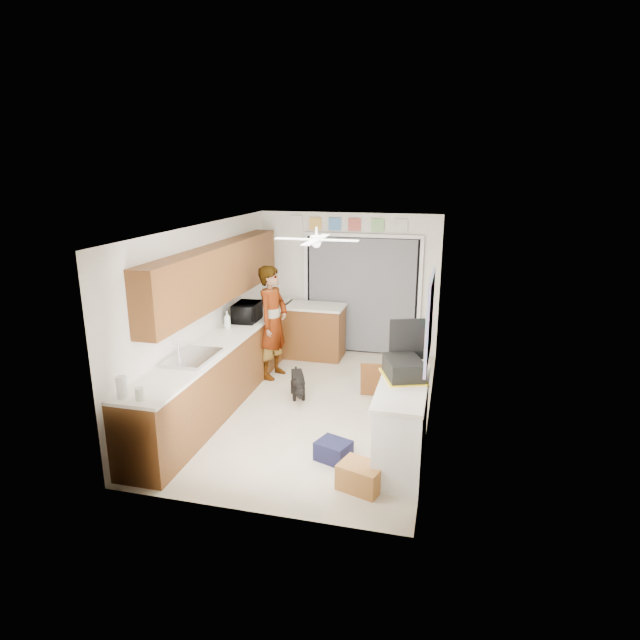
# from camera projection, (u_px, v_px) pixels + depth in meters

# --- Properties ---
(floor) EXTENTS (5.00, 5.00, 0.00)m
(floor) POSITION_uv_depth(u_px,v_px,m) (313.00, 406.00, 7.56)
(floor) COLOR #BEB399
(floor) RESTS_ON ground
(ceiling) EXTENTS (5.00, 5.00, 0.00)m
(ceiling) POSITION_uv_depth(u_px,v_px,m) (312.00, 228.00, 6.88)
(ceiling) COLOR white
(ceiling) RESTS_ON ground
(wall_back) EXTENTS (3.20, 0.00, 3.20)m
(wall_back) POSITION_uv_depth(u_px,v_px,m) (348.00, 284.00, 9.55)
(wall_back) COLOR white
(wall_back) RESTS_ON ground
(wall_front) EXTENTS (3.20, 0.00, 3.20)m
(wall_front) POSITION_uv_depth(u_px,v_px,m) (243.00, 393.00, 4.89)
(wall_front) COLOR white
(wall_front) RESTS_ON ground
(wall_left) EXTENTS (0.00, 5.00, 5.00)m
(wall_left) POSITION_uv_depth(u_px,v_px,m) (204.00, 313.00, 7.59)
(wall_left) COLOR white
(wall_left) RESTS_ON ground
(wall_right) EXTENTS (0.00, 5.00, 5.00)m
(wall_right) POSITION_uv_depth(u_px,v_px,m) (433.00, 329.00, 6.85)
(wall_right) COLOR white
(wall_right) RESTS_ON ground
(left_base_cabinets) EXTENTS (0.60, 4.80, 0.90)m
(left_base_cabinets) POSITION_uv_depth(u_px,v_px,m) (226.00, 368.00, 7.74)
(left_base_cabinets) COLOR brown
(left_base_cabinets) RESTS_ON floor
(left_countertop) EXTENTS (0.62, 4.80, 0.04)m
(left_countertop) POSITION_uv_depth(u_px,v_px,m) (226.00, 337.00, 7.61)
(left_countertop) COLOR white
(left_countertop) RESTS_ON left_base_cabinets
(upper_cabinets) EXTENTS (0.32, 4.00, 0.80)m
(upper_cabinets) POSITION_uv_depth(u_px,v_px,m) (218.00, 273.00, 7.59)
(upper_cabinets) COLOR brown
(upper_cabinets) RESTS_ON wall_left
(sink_basin) EXTENTS (0.50, 0.76, 0.06)m
(sink_basin) POSITION_uv_depth(u_px,v_px,m) (193.00, 358.00, 6.67)
(sink_basin) COLOR silver
(sink_basin) RESTS_ON left_countertop
(faucet) EXTENTS (0.03, 0.03, 0.22)m
(faucet) POSITION_uv_depth(u_px,v_px,m) (178.00, 349.00, 6.69)
(faucet) COLOR silver
(faucet) RESTS_ON left_countertop
(peninsula_base) EXTENTS (1.00, 0.60, 0.90)m
(peninsula_base) POSITION_uv_depth(u_px,v_px,m) (314.00, 332.00, 9.42)
(peninsula_base) COLOR brown
(peninsula_base) RESTS_ON floor
(peninsula_top) EXTENTS (1.04, 0.64, 0.04)m
(peninsula_top) POSITION_uv_depth(u_px,v_px,m) (314.00, 306.00, 9.29)
(peninsula_top) COLOR white
(peninsula_top) RESTS_ON peninsula_base
(back_opening_recess) EXTENTS (2.00, 0.06, 2.10)m
(back_opening_recess) POSITION_uv_depth(u_px,v_px,m) (362.00, 296.00, 9.52)
(back_opening_recess) COLOR black
(back_opening_recess) RESTS_ON wall_back
(curtain_panel) EXTENTS (1.90, 0.03, 2.05)m
(curtain_panel) POSITION_uv_depth(u_px,v_px,m) (361.00, 296.00, 9.48)
(curtain_panel) COLOR slate
(curtain_panel) RESTS_ON wall_back
(door_trim_left) EXTENTS (0.06, 0.04, 2.10)m
(door_trim_left) POSITION_uv_depth(u_px,v_px,m) (306.00, 293.00, 9.73)
(door_trim_left) COLOR white
(door_trim_left) RESTS_ON wall_back
(door_trim_right) EXTENTS (0.06, 0.04, 2.10)m
(door_trim_right) POSITION_uv_depth(u_px,v_px,m) (419.00, 299.00, 9.26)
(door_trim_right) COLOR white
(door_trim_right) RESTS_ON wall_back
(door_trim_head) EXTENTS (2.10, 0.04, 0.06)m
(door_trim_head) POSITION_uv_depth(u_px,v_px,m) (363.00, 236.00, 9.20)
(door_trim_head) COLOR white
(door_trim_head) RESTS_ON wall_back
(header_frame_0) EXTENTS (0.22, 0.02, 0.22)m
(header_frame_0) POSITION_uv_depth(u_px,v_px,m) (315.00, 224.00, 9.38)
(header_frame_0) COLOR gold
(header_frame_0) RESTS_ON wall_back
(header_frame_1) EXTENTS (0.22, 0.02, 0.22)m
(header_frame_1) POSITION_uv_depth(u_px,v_px,m) (335.00, 224.00, 9.30)
(header_frame_1) COLOR #4B83C8
(header_frame_1) RESTS_ON wall_back
(header_frame_2) EXTENTS (0.22, 0.02, 0.22)m
(header_frame_2) POSITION_uv_depth(u_px,v_px,m) (355.00, 225.00, 9.21)
(header_frame_2) COLOR #BD5346
(header_frame_2) RESTS_ON wall_back
(header_frame_3) EXTENTS (0.22, 0.02, 0.22)m
(header_frame_3) POSITION_uv_depth(u_px,v_px,m) (378.00, 225.00, 9.12)
(header_frame_3) COLOR #81C26F
(header_frame_3) RESTS_ON wall_back
(header_frame_4) EXTENTS (0.22, 0.02, 0.22)m
(header_frame_4) POSITION_uv_depth(u_px,v_px,m) (401.00, 226.00, 9.03)
(header_frame_4) COLOR silver
(header_frame_4) RESTS_ON wall_back
(route66_sign) EXTENTS (0.22, 0.02, 0.26)m
(route66_sign) POSITION_uv_depth(u_px,v_px,m) (296.00, 223.00, 9.46)
(route66_sign) COLOR silver
(route66_sign) RESTS_ON wall_back
(right_counter_base) EXTENTS (0.50, 1.40, 0.90)m
(right_counter_base) POSITION_uv_depth(u_px,v_px,m) (402.00, 425.00, 6.00)
(right_counter_base) COLOR white
(right_counter_base) RESTS_ON floor
(right_counter_top) EXTENTS (0.54, 1.44, 0.04)m
(right_counter_top) POSITION_uv_depth(u_px,v_px,m) (403.00, 387.00, 5.88)
(right_counter_top) COLOR white
(right_counter_top) RESTS_ON right_counter_base
(abstract_painting) EXTENTS (0.03, 1.15, 0.95)m
(abstract_painting) POSITION_uv_depth(u_px,v_px,m) (430.00, 320.00, 5.81)
(abstract_painting) COLOR #F359BD
(abstract_painting) RESTS_ON wall_right
(ceiling_fan) EXTENTS (1.14, 1.14, 0.24)m
(ceiling_fan) POSITION_uv_depth(u_px,v_px,m) (316.00, 240.00, 7.11)
(ceiling_fan) COLOR white
(ceiling_fan) RESTS_ON ceiling
(microwave) EXTENTS (0.38, 0.54, 0.29)m
(microwave) POSITION_uv_depth(u_px,v_px,m) (247.00, 312.00, 8.30)
(microwave) COLOR black
(microwave) RESTS_ON left_countertop
(soap_bottle) EXTENTS (0.11, 0.11, 0.27)m
(soap_bottle) POSITION_uv_depth(u_px,v_px,m) (227.00, 320.00, 7.92)
(soap_bottle) COLOR silver
(soap_bottle) RESTS_ON left_countertop
(jar_b) EXTENTS (0.11, 0.11, 0.13)m
(jar_b) POSITION_uv_depth(u_px,v_px,m) (139.00, 394.00, 5.48)
(jar_b) COLOR silver
(jar_b) RESTS_ON left_countertop
(paper_towel_roll) EXTENTS (0.12, 0.12, 0.24)m
(paper_towel_roll) POSITION_uv_depth(u_px,v_px,m) (122.00, 387.00, 5.51)
(paper_towel_roll) COLOR white
(paper_towel_roll) RESTS_ON left_countertop
(suitcase) EXTENTS (0.54, 0.61, 0.22)m
(suitcase) POSITION_uv_depth(u_px,v_px,m) (404.00, 368.00, 6.06)
(suitcase) COLOR black
(suitcase) RESTS_ON right_counter_top
(suitcase_rim) EXTENTS (0.61, 0.70, 0.02)m
(suitcase_rim) POSITION_uv_depth(u_px,v_px,m) (403.00, 377.00, 6.09)
(suitcase_rim) COLOR yellow
(suitcase_rim) RESTS_ON suitcase
(suitcase_lid) EXTENTS (0.40, 0.17, 0.50)m
(suitcase_lid) POSITION_uv_depth(u_px,v_px,m) (407.00, 340.00, 6.27)
(suitcase_lid) COLOR black
(suitcase_lid) RESTS_ON suitcase
(cardboard_box) EXTENTS (0.52, 0.45, 0.28)m
(cardboard_box) POSITION_uv_depth(u_px,v_px,m) (361.00, 476.00, 5.57)
(cardboard_box) COLOR #9D6931
(cardboard_box) RESTS_ON floor
(navy_crate) EXTENTS (0.45, 0.41, 0.22)m
(navy_crate) POSITION_uv_depth(u_px,v_px,m) (333.00, 451.00, 6.13)
(navy_crate) COLOR black
(navy_crate) RESTS_ON floor
(cabinet_door_panel) EXTENTS (0.37, 0.18, 0.54)m
(cabinet_door_panel) POSITION_uv_depth(u_px,v_px,m) (373.00, 380.00, 7.77)
(cabinet_door_panel) COLOR brown
(cabinet_door_panel) RESTS_ON floor
(man) EXTENTS (0.54, 0.72, 1.80)m
(man) POSITION_uv_depth(u_px,v_px,m) (273.00, 322.00, 8.40)
(man) COLOR white
(man) RESTS_ON floor
(dog) EXTENTS (0.41, 0.58, 0.42)m
(dog) POSITION_uv_depth(u_px,v_px,m) (298.00, 384.00, 7.79)
(dog) COLOR black
(dog) RESTS_ON floor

